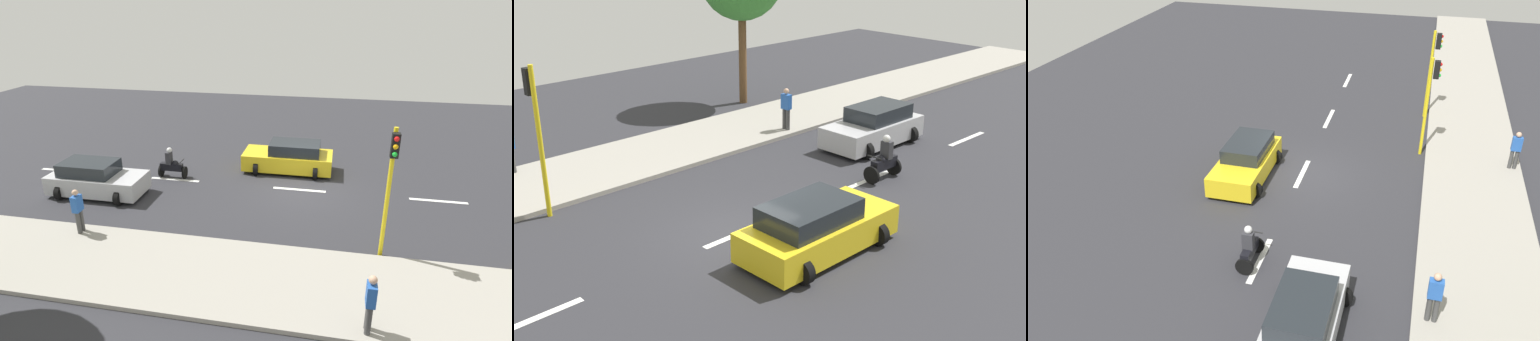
# 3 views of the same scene
# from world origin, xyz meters

# --- Properties ---
(ground_plane) EXTENTS (40.00, 60.00, 0.10)m
(ground_plane) POSITION_xyz_m (0.00, 0.00, -0.05)
(ground_plane) COLOR #2D2D33
(sidewalk) EXTENTS (4.00, 60.00, 0.15)m
(sidewalk) POSITION_xyz_m (7.00, 0.00, 0.07)
(sidewalk) COLOR #9E998E
(sidewalk) RESTS_ON ground
(lane_stripe_north) EXTENTS (0.20, 2.40, 0.01)m
(lane_stripe_north) POSITION_xyz_m (0.00, -6.00, 0.01)
(lane_stripe_north) COLOR white
(lane_stripe_north) RESTS_ON ground
(lane_stripe_mid) EXTENTS (0.20, 2.40, 0.01)m
(lane_stripe_mid) POSITION_xyz_m (0.00, 0.00, 0.01)
(lane_stripe_mid) COLOR white
(lane_stripe_mid) RESTS_ON ground
(lane_stripe_south) EXTENTS (0.20, 2.40, 0.01)m
(lane_stripe_south) POSITION_xyz_m (0.00, 6.00, 0.01)
(lane_stripe_south) COLOR white
(lane_stripe_south) RESTS_ON ground
(lane_stripe_far_south) EXTENTS (0.20, 2.40, 0.01)m
(lane_stripe_far_south) POSITION_xyz_m (0.00, 12.00, 0.01)
(lane_stripe_far_south) COLOR white
(lane_stripe_far_south) RESTS_ON ground
(car_yellow_cab) EXTENTS (2.31, 4.40, 1.52)m
(car_yellow_cab) POSITION_xyz_m (-2.22, -0.75, 0.71)
(car_yellow_cab) COLOR yellow
(car_yellow_cab) RESTS_ON ground
(car_silver) EXTENTS (2.25, 4.17, 1.52)m
(car_silver) POSITION_xyz_m (2.16, -8.79, 0.71)
(car_silver) COLOR #B7B7BC
(car_silver) RESTS_ON ground
(motorcycle) EXTENTS (0.60, 1.30, 1.53)m
(motorcycle) POSITION_xyz_m (-0.27, -6.22, 0.64)
(motorcycle) COLOR black
(motorcycle) RESTS_ON ground
(pedestrian_near_signal) EXTENTS (0.40, 0.24, 1.69)m
(pedestrian_near_signal) POSITION_xyz_m (8.60, 2.58, 1.06)
(pedestrian_near_signal) COLOR #3F3F3F
(pedestrian_near_signal) RESTS_ON sidewalk
(pedestrian_by_tree) EXTENTS (0.40, 0.24, 1.69)m
(pedestrian_by_tree) POSITION_xyz_m (5.52, -7.44, 1.06)
(pedestrian_by_tree) COLOR #3F3F3F
(pedestrian_by_tree) RESTS_ON sidewalk
(traffic_light_corner) EXTENTS (0.49, 0.24, 4.50)m
(traffic_light_corner) POSITION_xyz_m (4.85, 3.21, 2.93)
(traffic_light_corner) COLOR yellow
(traffic_light_corner) RESTS_ON ground
(traffic_light_midblock) EXTENTS (0.49, 0.24, 4.50)m
(traffic_light_midblock) POSITION_xyz_m (4.85, 7.63, 2.93)
(traffic_light_midblock) COLOR yellow
(traffic_light_midblock) RESTS_ON ground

